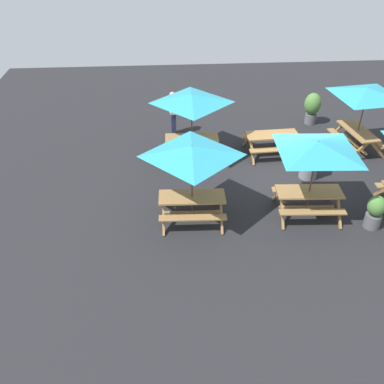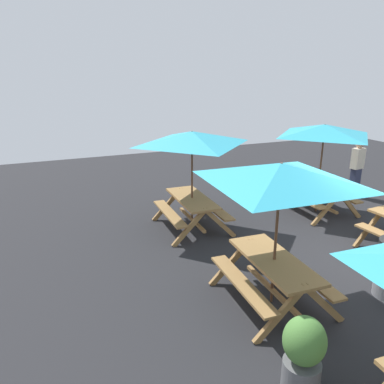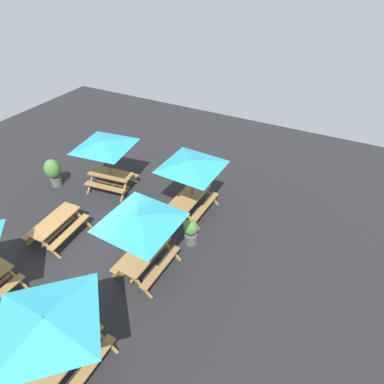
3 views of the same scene
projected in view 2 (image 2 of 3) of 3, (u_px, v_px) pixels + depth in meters
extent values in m
plane|color=#232326|center=(352.00, 277.00, 6.77)|extent=(24.00, 24.00, 0.00)
cube|color=olive|center=(192.00, 199.00, 8.66)|extent=(1.82, 0.76, 0.05)
cube|color=olive|center=(170.00, 213.00, 8.56)|extent=(1.81, 0.32, 0.04)
cube|color=olive|center=(213.00, 207.00, 8.94)|extent=(1.81, 0.32, 0.04)
cube|color=olive|center=(167.00, 205.00, 9.34)|extent=(0.09, 0.80, 0.81)
cube|color=olive|center=(194.00, 201.00, 9.59)|extent=(0.09, 0.80, 0.81)
cube|color=olive|center=(189.00, 228.00, 7.96)|extent=(0.09, 0.80, 0.81)
cube|color=olive|center=(220.00, 223.00, 8.21)|extent=(0.09, 0.80, 0.81)
cube|color=olive|center=(192.00, 219.00, 8.82)|extent=(1.56, 0.12, 0.06)
cylinder|color=brown|center=(192.00, 182.00, 8.54)|extent=(0.04, 0.04, 2.30)
pyramid|color=teal|center=(192.00, 138.00, 8.23)|extent=(2.07, 2.07, 0.28)
cube|color=olive|center=(319.00, 184.00, 9.74)|extent=(1.82, 0.75, 0.05)
cube|color=olive|center=(300.00, 197.00, 9.64)|extent=(1.81, 0.31, 0.04)
cube|color=olive|center=(334.00, 193.00, 10.02)|extent=(1.81, 0.31, 0.04)
cube|color=olive|center=(288.00, 191.00, 10.42)|extent=(0.08, 0.80, 0.81)
cube|color=olive|center=(309.00, 188.00, 10.67)|extent=(0.08, 0.80, 0.81)
cube|color=olive|center=(326.00, 209.00, 9.04)|extent=(0.08, 0.80, 0.81)
cube|color=olive|center=(350.00, 206.00, 9.29)|extent=(0.08, 0.80, 0.81)
cube|color=olive|center=(317.00, 203.00, 9.90)|extent=(1.56, 0.11, 0.06)
cylinder|color=brown|center=(320.00, 169.00, 9.62)|extent=(0.04, 0.04, 2.30)
pyramid|color=teal|center=(324.00, 130.00, 9.31)|extent=(2.05, 2.05, 0.28)
cube|color=olive|center=(369.00, 228.00, 7.95)|extent=(0.10, 0.80, 0.81)
cube|color=olive|center=(274.00, 260.00, 5.82)|extent=(1.83, 0.80, 0.05)
cube|color=olive|center=(242.00, 283.00, 5.73)|extent=(1.81, 0.36, 0.04)
cube|color=olive|center=(302.00, 271.00, 6.09)|extent=(1.81, 0.36, 0.04)
cube|color=olive|center=(231.00, 263.00, 6.52)|extent=(0.10, 0.80, 0.81)
cube|color=olive|center=(267.00, 256.00, 6.75)|extent=(0.10, 0.80, 0.81)
cube|color=olive|center=(280.00, 315.00, 5.12)|extent=(0.10, 0.80, 0.81)
cube|color=olive|center=(324.00, 304.00, 5.36)|extent=(0.10, 0.80, 0.81)
cube|color=olive|center=(272.00, 290.00, 5.98)|extent=(1.56, 0.15, 0.06)
cylinder|color=brown|center=(276.00, 236.00, 5.70)|extent=(0.04, 0.04, 2.30)
pyramid|color=teal|center=(281.00, 172.00, 5.39)|extent=(2.82, 2.82, 0.28)
cylinder|color=#59595B|center=(301.00, 376.00, 4.31)|extent=(0.44, 0.44, 0.40)
ellipsoid|color=#4C7F38|center=(305.00, 341.00, 4.16)|extent=(0.49, 0.49, 0.58)
cube|color=#2D334C|center=(355.00, 182.00, 11.04)|extent=(0.22, 0.31, 0.85)
cube|color=beige|center=(358.00, 158.00, 10.82)|extent=(0.27, 0.39, 0.60)
sphere|color=tan|center=(360.00, 144.00, 10.69)|extent=(0.22, 0.22, 0.22)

